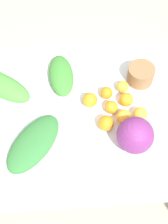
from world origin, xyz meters
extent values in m
plane|color=#B2A899|center=(0.00, 0.00, 0.00)|extent=(8.00, 8.00, 0.00)
cube|color=silver|center=(0.00, 0.00, 0.76)|extent=(1.34, 0.93, 0.03)
cylinder|color=olive|center=(0.61, 0.40, 0.37)|extent=(0.06, 0.06, 0.75)
sphere|color=#7A2D75|center=(0.22, -0.18, 0.86)|extent=(0.17, 0.17, 0.17)
cylinder|color=olive|center=(0.32, 0.20, 0.82)|extent=(0.14, 0.14, 0.10)
ellipsoid|color=#337538|center=(-0.25, -0.16, 0.81)|extent=(0.34, 0.38, 0.07)
ellipsoid|color=#4C933D|center=(-0.42, 0.18, 0.82)|extent=(0.37, 0.31, 0.08)
ellipsoid|color=#3D8433|center=(-0.11, 0.23, 0.81)|extent=(0.15, 0.28, 0.08)
sphere|color=#F9A833|center=(0.28, -0.04, 0.81)|extent=(0.07, 0.07, 0.07)
sphere|color=orange|center=(0.03, 0.06, 0.81)|extent=(0.08, 0.08, 0.08)
sphere|color=orange|center=(0.10, -0.08, 0.82)|extent=(0.08, 0.08, 0.08)
sphere|color=#F9A833|center=(0.19, -0.05, 0.81)|extent=(0.07, 0.07, 0.07)
sphere|color=orange|center=(0.22, 0.05, 0.81)|extent=(0.07, 0.07, 0.07)
sphere|color=orange|center=(0.14, 0.01, 0.81)|extent=(0.07, 0.07, 0.07)
sphere|color=#F9A833|center=(0.21, 0.14, 0.81)|extent=(0.06, 0.06, 0.06)
sphere|color=orange|center=(0.12, 0.10, 0.81)|extent=(0.07, 0.07, 0.07)
camera|label=1|loc=(-0.06, -0.81, 2.14)|focal=50.00mm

